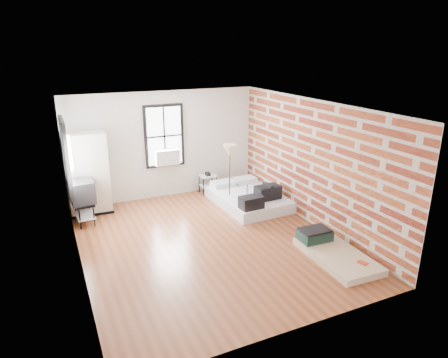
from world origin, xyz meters
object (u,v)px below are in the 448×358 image
wardrobe (88,174)px  floor_lamp (230,154)px  side_table (208,179)px  mattress_main (250,197)px  tv_stand (82,193)px  mattress_bare (331,251)px

wardrobe → floor_lamp: 3.43m
wardrobe → side_table: 3.16m
mattress_main → floor_lamp: size_ratio=1.38×
mattress_main → wardrobe: size_ratio=1.11×
mattress_main → tv_stand: bearing=169.4°
wardrobe → side_table: wardrobe is taller
mattress_bare → wardrobe: (-3.93, 4.17, 0.87)m
mattress_main → mattress_bare: bearing=-88.7°
side_table → tv_stand: 3.40m
mattress_main → mattress_bare: 3.00m
mattress_main → floor_lamp: floor_lamp is taller
wardrobe → side_table: size_ratio=3.36×
mattress_bare → side_table: side_table is taller
mattress_bare → side_table: (-0.83, 4.24, 0.28)m
mattress_bare → wardrobe: size_ratio=0.88×
side_table → floor_lamp: bearing=-81.3°
side_table → mattress_bare: bearing=-78.9°
wardrobe → floor_lamp: wardrobe is taller
mattress_main → floor_lamp: (-0.48, 0.19, 1.16)m
wardrobe → floor_lamp: (3.26, -0.98, 0.37)m
side_table → tv_stand: (-3.32, -0.67, 0.34)m
tv_stand → floor_lamp: bearing=-10.0°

